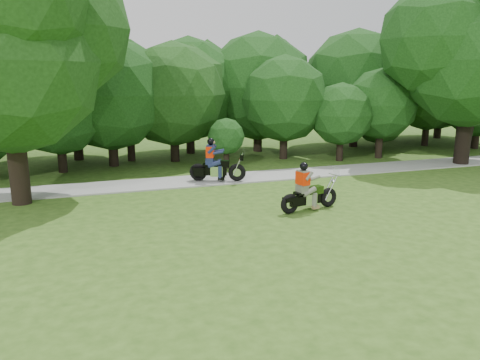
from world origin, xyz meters
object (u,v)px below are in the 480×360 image
big_tree_west (5,40)px  touring_motorcycle (214,165)px  big_tree_east (467,46)px  chopper_motorcycle (307,193)px

big_tree_west → touring_motorcycle: 9.16m
big_tree_east → chopper_motorcycle: size_ratio=4.38×
chopper_motorcycle → big_tree_east: bearing=13.5°
touring_motorcycle → chopper_motorcycle: bearing=-49.6°
big_tree_west → big_tree_east: (21.00, 1.02, 0.28)m
big_tree_west → chopper_motorcycle: bearing=-25.6°
big_tree_west → touring_motorcycle: big_tree_west is taller
chopper_motorcycle → touring_motorcycle: bearing=96.9°
chopper_motorcycle → touring_motorcycle: size_ratio=1.01×
big_tree_west → chopper_motorcycle: 11.67m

